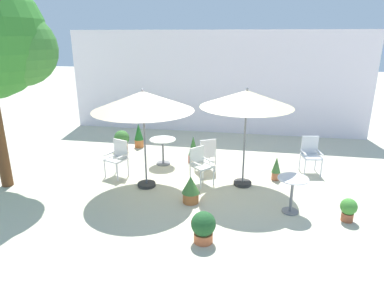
{
  "coord_description": "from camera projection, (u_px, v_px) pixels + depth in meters",
  "views": [
    {
      "loc": [
        1.46,
        -7.59,
        3.55
      ],
      "look_at": [
        0.0,
        0.32,
        0.93
      ],
      "focal_mm": 31.41,
      "sensor_mm": 36.0,
      "label": 1
    }
  ],
  "objects": [
    {
      "name": "potted_plant_2",
      "position": [
        203.0,
        226.0,
        5.96
      ],
      "size": [
        0.45,
        0.45,
        0.59
      ],
      "color": "#CA673D",
      "rests_on": "ground"
    },
    {
      "name": "patio_umbrella_1",
      "position": [
        143.0,
        102.0,
        7.64
      ],
      "size": [
        2.36,
        2.36,
        2.41
      ],
      "color": "#2D2D2D",
      "rests_on": "ground"
    },
    {
      "name": "cafe_table_1",
      "position": [
        163.0,
        147.0,
        9.56
      ],
      "size": [
        0.74,
        0.74,
        0.75
      ],
      "color": "white",
      "rests_on": "ground"
    },
    {
      "name": "ground_plane",
      "position": [
        190.0,
        183.0,
        8.45
      ],
      "size": [
        60.0,
        60.0,
        0.0
      ],
      "primitive_type": "plane",
      "color": "beige"
    },
    {
      "name": "cafe_table_0",
      "position": [
        292.0,
        189.0,
        6.91
      ],
      "size": [
        0.62,
        0.62,
        0.78
      ],
      "color": "white",
      "rests_on": "ground"
    },
    {
      "name": "potted_plant_6",
      "position": [
        191.0,
        189.0,
        7.39
      ],
      "size": [
        0.4,
        0.4,
        0.62
      ],
      "color": "#B16533",
      "rests_on": "ground"
    },
    {
      "name": "potted_plant_3",
      "position": [
        193.0,
        150.0,
        9.71
      ],
      "size": [
        0.3,
        0.3,
        0.8
      ],
      "color": "brown",
      "rests_on": "ground"
    },
    {
      "name": "patio_chair_0",
      "position": [
        206.0,
        153.0,
        9.06
      ],
      "size": [
        0.63,
        0.61,
        0.93
      ],
      "color": "silver",
      "rests_on": "ground"
    },
    {
      "name": "patio_chair_3",
      "position": [
        311.0,
        152.0,
        8.97
      ],
      "size": [
        0.55,
        0.55,
        0.98
      ],
      "color": "silver",
      "rests_on": "ground"
    },
    {
      "name": "potted_plant_0",
      "position": [
        276.0,
        168.0,
        8.55
      ],
      "size": [
        0.23,
        0.23,
        0.62
      ],
      "color": "#B36441",
      "rests_on": "ground"
    },
    {
      "name": "potted_plant_5",
      "position": [
        348.0,
        209.0,
        6.65
      ],
      "size": [
        0.33,
        0.33,
        0.48
      ],
      "color": "#A25537",
      "rests_on": "ground"
    },
    {
      "name": "potted_plant_1",
      "position": [
        122.0,
        140.0,
        10.7
      ],
      "size": [
        0.48,
        0.48,
        0.68
      ],
      "color": "#A6482E",
      "rests_on": "ground"
    },
    {
      "name": "patio_chair_2",
      "position": [
        200.0,
        163.0,
        8.31
      ],
      "size": [
        0.64,
        0.64,
        0.92
      ],
      "color": "silver",
      "rests_on": "ground"
    },
    {
      "name": "villa_facade",
      "position": [
        214.0,
        83.0,
        12.47
      ],
      "size": [
        11.06,
        0.3,
        3.74
      ],
      "primitive_type": "cube",
      "color": "white",
      "rests_on": "ground"
    },
    {
      "name": "potted_plant_4",
      "position": [
        139.0,
        135.0,
        11.05
      ],
      "size": [
        0.3,
        0.3,
        0.81
      ],
      "color": "#C86F38",
      "rests_on": "ground"
    },
    {
      "name": "patio_chair_1",
      "position": [
        118.0,
        155.0,
        8.75
      ],
      "size": [
        0.61,
        0.58,
        0.96
      ],
      "color": "white",
      "rests_on": "ground"
    },
    {
      "name": "patio_umbrella_0",
      "position": [
        247.0,
        99.0,
        7.7
      ],
      "size": [
        2.17,
        2.17,
        2.42
      ],
      "color": "#2D2D2D",
      "rests_on": "ground"
    }
  ]
}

